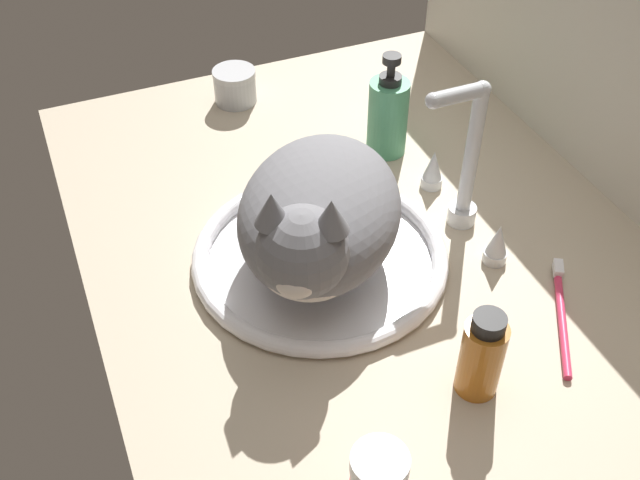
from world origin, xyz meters
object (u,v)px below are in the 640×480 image
at_px(sink_basin, 320,257).
at_px(amber_bottle, 482,355).
at_px(faucet, 465,175).
at_px(cat, 317,219).
at_px(toothbrush, 562,314).
at_px(metal_jar, 235,86).
at_px(soap_pump_bottle, 388,115).

bearing_deg(sink_basin, amber_bottle, 18.45).
relative_size(sink_basin, amber_bottle, 2.92).
bearing_deg(amber_bottle, faucet, 153.86).
xyz_separation_m(cat, toothbrush, (0.19, 0.25, -0.09)).
xyz_separation_m(faucet, cat, (0.02, -0.22, 0.01)).
distance_m(cat, toothbrush, 0.33).
xyz_separation_m(metal_jar, toothbrush, (0.63, 0.22, -0.02)).
xyz_separation_m(cat, amber_bottle, (0.24, 0.10, -0.04)).
relative_size(sink_basin, toothbrush, 2.06).
bearing_deg(toothbrush, cat, -126.95).
bearing_deg(cat, faucet, 94.68).
distance_m(metal_jar, soap_pump_bottle, 0.29).
bearing_deg(sink_basin, cat, -32.73).
height_order(faucet, cat, faucet).
height_order(sink_basin, faucet, faucet).
height_order(metal_jar, toothbrush, metal_jar).
bearing_deg(soap_pump_bottle, cat, -43.90).
bearing_deg(cat, sink_basin, 147.27).
bearing_deg(cat, metal_jar, 175.94).
relative_size(metal_jar, amber_bottle, 0.63).
height_order(sink_basin, amber_bottle, amber_bottle).
bearing_deg(sink_basin, metal_jar, 177.34).
distance_m(metal_jar, toothbrush, 0.67).
bearing_deg(toothbrush, amber_bottle, -72.23).
distance_m(metal_jar, amber_bottle, 0.69).
xyz_separation_m(faucet, metal_jar, (-0.43, -0.19, -0.05)).
height_order(cat, metal_jar, cat).
bearing_deg(metal_jar, soap_pump_bottle, 37.31).
relative_size(soap_pump_bottle, toothbrush, 1.01).
relative_size(faucet, amber_bottle, 1.94).
xyz_separation_m(faucet, toothbrush, (0.21, 0.03, -0.08)).
bearing_deg(toothbrush, soap_pump_bottle, -173.66).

